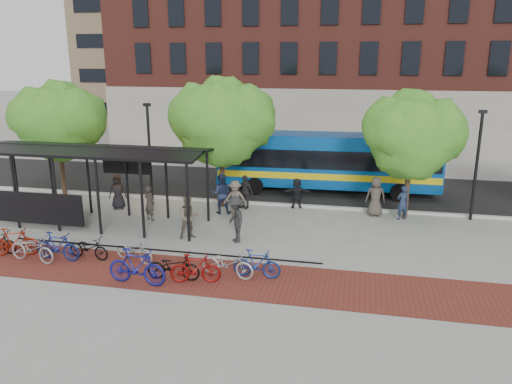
% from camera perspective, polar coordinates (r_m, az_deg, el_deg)
% --- Properties ---
extents(ground, '(160.00, 160.00, 0.00)m').
position_cam_1_polar(ground, '(21.95, 1.41, -4.53)').
color(ground, '#9E9E99').
rests_on(ground, ground).
extents(asphalt_street, '(160.00, 8.00, 0.01)m').
position_cam_1_polar(asphalt_street, '(29.51, 4.29, 0.62)').
color(asphalt_street, black).
rests_on(asphalt_street, ground).
extents(curb, '(160.00, 0.25, 0.12)m').
position_cam_1_polar(curb, '(25.68, 3.07, -1.45)').
color(curb, '#B7B7B2').
rests_on(curb, ground).
extents(brick_strip, '(24.00, 3.00, 0.01)m').
position_cam_1_polar(brick_strip, '(17.96, -7.97, -9.30)').
color(brick_strip, maroon).
rests_on(brick_strip, ground).
extents(bike_rack_rail, '(12.00, 0.05, 0.95)m').
position_cam_1_polar(bike_rack_rail, '(19.18, -10.75, -7.80)').
color(bike_rack_rail, black).
rests_on(bike_rack_rail, ground).
extents(building_brick, '(55.00, 14.00, 20.00)m').
position_cam_1_polar(building_brick, '(46.80, 20.64, 17.45)').
color(building_brick, brown).
rests_on(building_brick, ground).
extents(bus_shelter, '(10.60, 3.07, 3.60)m').
position_cam_1_polar(bus_shelter, '(23.55, -18.65, 3.61)').
color(bus_shelter, black).
rests_on(bus_shelter, ground).
extents(tree_a, '(4.90, 4.00, 6.18)m').
position_cam_1_polar(tree_a, '(28.56, -21.58, 7.78)').
color(tree_a, '#382619').
rests_on(tree_a, ground).
extents(tree_b, '(5.15, 4.20, 6.47)m').
position_cam_1_polar(tree_b, '(24.76, -3.75, 8.33)').
color(tree_b, '#382619').
rests_on(tree_b, ground).
extents(tree_c, '(4.66, 3.80, 5.92)m').
position_cam_1_polar(tree_c, '(24.01, 17.55, 6.47)').
color(tree_c, '#382619').
rests_on(tree_c, ground).
extents(lamp_post_left, '(0.35, 0.20, 5.12)m').
position_cam_1_polar(lamp_post_left, '(26.64, -12.08, 4.79)').
color(lamp_post_left, black).
rests_on(lamp_post_left, ground).
extents(lamp_post_right, '(0.35, 0.20, 5.12)m').
position_cam_1_polar(lamp_post_right, '(24.92, 23.93, 3.10)').
color(lamp_post_right, black).
rests_on(lamp_post_right, ground).
extents(bus, '(12.21, 3.20, 3.28)m').
position_cam_1_polar(bus, '(28.18, 8.15, 3.73)').
color(bus, '#084B9C').
rests_on(bus, ground).
extents(bike_1, '(1.93, 1.03, 1.12)m').
position_cam_1_polar(bike_1, '(21.30, -25.94, -5.16)').
color(bike_1, maroon).
rests_on(bike_1, ground).
extents(bike_2, '(2.05, 0.97, 1.04)m').
position_cam_1_polar(bike_2, '(20.42, -24.22, -5.92)').
color(bike_2, '#98979A').
rests_on(bike_2, ground).
extents(bike_3, '(1.86, 0.61, 1.10)m').
position_cam_1_polar(bike_3, '(20.19, -21.74, -5.78)').
color(bike_3, navy).
rests_on(bike_3, ground).
extents(bike_4, '(1.74, 0.79, 0.88)m').
position_cam_1_polar(bike_4, '(19.97, -18.58, -6.05)').
color(bike_4, black).
rests_on(bike_4, ground).
extents(bike_6, '(1.85, 1.11, 0.92)m').
position_cam_1_polar(bike_6, '(19.23, -13.75, -6.44)').
color(bike_6, '#A3A3A5').
rests_on(bike_6, ground).
extents(bike_7, '(2.13, 0.74, 1.26)m').
position_cam_1_polar(bike_7, '(17.29, -13.49, -8.32)').
color(bike_7, navy).
rests_on(bike_7, ground).
extents(bike_8, '(1.89, 0.77, 0.97)m').
position_cam_1_polar(bike_8, '(17.44, -9.42, -8.39)').
color(bike_8, black).
rests_on(bike_8, ground).
extents(bike_9, '(1.79, 0.81, 1.04)m').
position_cam_1_polar(bike_9, '(17.10, -6.95, -8.67)').
color(bike_9, maroon).
rests_on(bike_9, ground).
extents(bike_10, '(2.02, 0.97, 1.02)m').
position_cam_1_polar(bike_10, '(17.44, -3.27, -8.13)').
color(bike_10, '#ACACAF').
rests_on(bike_10, ground).
extents(bike_11, '(1.70, 0.50, 1.02)m').
position_cam_1_polar(bike_11, '(17.36, 0.09, -8.21)').
color(bike_11, navy).
rests_on(bike_11, ground).
extents(pedestrian_0, '(1.02, 0.85, 1.78)m').
position_cam_1_polar(pedestrian_0, '(25.90, -15.52, 0.05)').
color(pedestrian_0, black).
rests_on(pedestrian_0, ground).
extents(pedestrian_1, '(0.72, 0.61, 1.67)m').
position_cam_1_polar(pedestrian_1, '(23.73, -12.08, -1.22)').
color(pedestrian_1, '#372F2C').
rests_on(pedestrian_1, ground).
extents(pedestrian_2, '(1.07, 0.90, 1.97)m').
position_cam_1_polar(pedestrian_2, '(24.29, -3.98, -0.17)').
color(pedestrian_2, '#1F2A49').
rests_on(pedestrian_2, ground).
extents(pedestrian_3, '(1.13, 0.65, 1.75)m').
position_cam_1_polar(pedestrian_3, '(23.80, -2.40, -0.75)').
color(pedestrian_3, brown).
rests_on(pedestrian_3, ground).
extents(pedestrian_4, '(1.07, 0.86, 1.70)m').
position_cam_1_polar(pedestrian_4, '(25.07, -1.27, 0.03)').
color(pedestrian_4, '#282828').
rests_on(pedestrian_4, ground).
extents(pedestrian_5, '(1.49, 0.74, 1.54)m').
position_cam_1_polar(pedestrian_5, '(25.19, 4.69, -0.13)').
color(pedestrian_5, black).
rests_on(pedestrian_5, ground).
extents(pedestrian_6, '(0.99, 0.69, 1.92)m').
position_cam_1_polar(pedestrian_6, '(24.47, 13.50, -0.51)').
color(pedestrian_6, '#443C36').
rests_on(pedestrian_6, ground).
extents(pedestrian_7, '(0.71, 0.63, 1.64)m').
position_cam_1_polar(pedestrian_7, '(24.26, 16.40, -1.19)').
color(pedestrian_7, '#1F2C48').
rests_on(pedestrian_7, ground).
extents(pedestrian_8, '(1.13, 1.08, 1.85)m').
position_cam_1_polar(pedestrian_8, '(21.05, -7.65, -2.88)').
color(pedestrian_8, brown).
rests_on(pedestrian_8, ground).
extents(pedestrian_9, '(1.27, 1.44, 1.93)m').
position_cam_1_polar(pedestrian_9, '(20.47, -2.35, -3.15)').
color(pedestrian_9, '#242424').
rests_on(pedestrian_9, ground).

